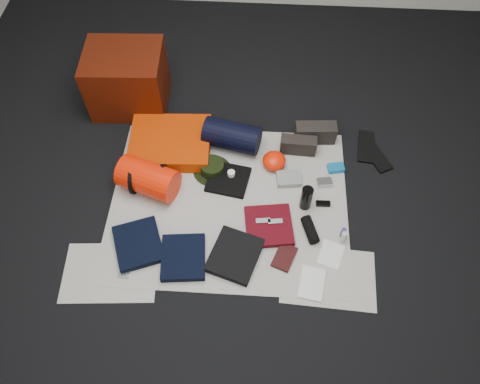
# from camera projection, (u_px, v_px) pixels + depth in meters

# --- Properties ---
(floor) EXTENTS (4.50, 4.50, 0.02)m
(floor) POSITION_uv_depth(u_px,v_px,m) (229.00, 204.00, 3.19)
(floor) COLOR black
(floor) RESTS_ON ground
(newspaper_mat) EXTENTS (1.60, 1.30, 0.01)m
(newspaper_mat) POSITION_uv_depth(u_px,v_px,m) (229.00, 203.00, 3.18)
(newspaper_mat) COLOR silver
(newspaper_mat) RESTS_ON floor
(newspaper_sheet_front_left) EXTENTS (0.61, 0.44, 0.00)m
(newspaper_sheet_front_left) POSITION_uv_depth(u_px,v_px,m) (110.00, 272.00, 2.90)
(newspaper_sheet_front_left) COLOR silver
(newspaper_sheet_front_left) RESTS_ON floor
(newspaper_sheet_front_right) EXTENTS (0.60, 0.43, 0.00)m
(newspaper_sheet_front_right) POSITION_uv_depth(u_px,v_px,m) (328.00, 277.00, 2.89)
(newspaper_sheet_front_right) COLOR silver
(newspaper_sheet_front_right) RESTS_ON floor
(red_cabinet) EXTENTS (0.58, 0.49, 0.47)m
(red_cabinet) POSITION_uv_depth(u_px,v_px,m) (127.00, 79.00, 3.52)
(red_cabinet) COLOR #4B1205
(red_cabinet) RESTS_ON floor
(sleeping_pad) EXTENTS (0.60, 0.50, 0.10)m
(sleeping_pad) POSITION_uv_depth(u_px,v_px,m) (170.00, 143.00, 3.40)
(sleeping_pad) COLOR #D03602
(sleeping_pad) RESTS_ON newspaper_mat
(stuff_sack) EXTENTS (0.44, 0.35, 0.23)m
(stuff_sack) POSITION_uv_depth(u_px,v_px,m) (148.00, 178.00, 3.15)
(stuff_sack) COLOR #F31F04
(stuff_sack) RESTS_ON newspaper_mat
(sack_strap_left) EXTENTS (0.02, 0.22, 0.22)m
(sack_strap_left) POSITION_uv_depth(u_px,v_px,m) (134.00, 178.00, 3.16)
(sack_strap_left) COLOR black
(sack_strap_left) RESTS_ON newspaper_mat
(sack_strap_right) EXTENTS (0.03, 0.22, 0.22)m
(sack_strap_right) POSITION_uv_depth(u_px,v_px,m) (163.00, 180.00, 3.15)
(sack_strap_right) COLOR black
(sack_strap_right) RESTS_ON newspaper_mat
(navy_duffel) EXTENTS (0.44, 0.30, 0.21)m
(navy_duffel) POSITION_uv_depth(u_px,v_px,m) (232.00, 136.00, 3.37)
(navy_duffel) COLOR black
(navy_duffel) RESTS_ON newspaper_mat
(boonie_brim) EXTENTS (0.34, 0.34, 0.01)m
(boonie_brim) POSITION_uv_depth(u_px,v_px,m) (212.00, 170.00, 3.33)
(boonie_brim) COLOR black
(boonie_brim) RESTS_ON newspaper_mat
(boonie_crown) EXTENTS (0.17, 0.17, 0.08)m
(boonie_crown) POSITION_uv_depth(u_px,v_px,m) (212.00, 167.00, 3.29)
(boonie_crown) COLOR black
(boonie_crown) RESTS_ON boonie_brim
(hiking_boot_left) EXTENTS (0.26, 0.11, 0.13)m
(hiking_boot_left) POSITION_uv_depth(u_px,v_px,m) (298.00, 145.00, 3.38)
(hiking_boot_left) COLOR black
(hiking_boot_left) RESTS_ON newspaper_mat
(hiking_boot_right) EXTENTS (0.30, 0.13, 0.15)m
(hiking_boot_right) POSITION_uv_depth(u_px,v_px,m) (315.00, 133.00, 3.43)
(hiking_boot_right) COLOR black
(hiking_boot_right) RESTS_ON newspaper_mat
(flip_flop_left) EXTENTS (0.15, 0.31, 0.02)m
(flip_flop_left) POSITION_uv_depth(u_px,v_px,m) (366.00, 147.00, 3.45)
(flip_flop_left) COLOR black
(flip_flop_left) RESTS_ON floor
(flip_flop_right) EXTENTS (0.23, 0.31, 0.02)m
(flip_flop_right) POSITION_uv_depth(u_px,v_px,m) (376.00, 156.00, 3.40)
(flip_flop_right) COLOR black
(flip_flop_right) RESTS_ON floor
(trousers_navy_a) EXTENTS (0.38, 0.40, 0.05)m
(trousers_navy_a) POSITION_uv_depth(u_px,v_px,m) (138.00, 244.00, 2.98)
(trousers_navy_a) COLOR black
(trousers_navy_a) RESTS_ON newspaper_mat
(trousers_navy_b) EXTENTS (0.30, 0.33, 0.05)m
(trousers_navy_b) POSITION_uv_depth(u_px,v_px,m) (183.00, 257.00, 2.93)
(trousers_navy_b) COLOR black
(trousers_navy_b) RESTS_ON newspaper_mat
(trousers_charcoal) EXTENTS (0.37, 0.40, 0.05)m
(trousers_charcoal) POSITION_uv_depth(u_px,v_px,m) (235.00, 255.00, 2.93)
(trousers_charcoal) COLOR black
(trousers_charcoal) RESTS_ON newspaper_mat
(black_tshirt) EXTENTS (0.32, 0.31, 0.03)m
(black_tshirt) POSITION_uv_depth(u_px,v_px,m) (228.00, 179.00, 3.27)
(black_tshirt) COLOR black
(black_tshirt) RESTS_ON newspaper_mat
(red_shirt) EXTENTS (0.34, 0.34, 0.04)m
(red_shirt) POSITION_uv_depth(u_px,v_px,m) (269.00, 226.00, 3.06)
(red_shirt) COLOR #520811
(red_shirt) RESTS_ON newspaper_mat
(orange_stuff_sack) EXTENTS (0.19, 0.19, 0.11)m
(orange_stuff_sack) POSITION_uv_depth(u_px,v_px,m) (274.00, 161.00, 3.31)
(orange_stuff_sack) COLOR #F31F04
(orange_stuff_sack) RESTS_ON newspaper_mat
(first_aid_pouch) EXTENTS (0.19, 0.15, 0.04)m
(first_aid_pouch) POSITION_uv_depth(u_px,v_px,m) (289.00, 179.00, 3.26)
(first_aid_pouch) COLOR gray
(first_aid_pouch) RESTS_ON newspaper_mat
(water_bottle) EXTENTS (0.10, 0.10, 0.19)m
(water_bottle) POSITION_uv_depth(u_px,v_px,m) (306.00, 198.00, 3.09)
(water_bottle) COLOR black
(water_bottle) RESTS_ON newspaper_mat
(speaker) EXTENTS (0.12, 0.20, 0.07)m
(speaker) POSITION_uv_depth(u_px,v_px,m) (310.00, 230.00, 3.02)
(speaker) COLOR black
(speaker) RESTS_ON newspaper_mat
(compact_camera) EXTENTS (0.11, 0.08, 0.04)m
(compact_camera) POSITION_uv_depth(u_px,v_px,m) (324.00, 183.00, 3.25)
(compact_camera) COLOR #B7B8BD
(compact_camera) RESTS_ON newspaper_mat
(cyan_case) EXTENTS (0.13, 0.09, 0.04)m
(cyan_case) POSITION_uv_depth(u_px,v_px,m) (336.00, 168.00, 3.32)
(cyan_case) COLOR #10669E
(cyan_case) RESTS_ON newspaper_mat
(toiletry_purple) EXTENTS (0.04, 0.04, 0.09)m
(toiletry_purple) POSITION_uv_depth(u_px,v_px,m) (343.00, 233.00, 3.00)
(toiletry_purple) COLOR #44267C
(toiletry_purple) RESTS_ON newspaper_mat
(toiletry_clear) EXTENTS (0.04, 0.04, 0.10)m
(toiletry_clear) POSITION_uv_depth(u_px,v_px,m) (343.00, 237.00, 2.98)
(toiletry_clear) COLOR #AFB3AE
(toiletry_clear) RESTS_ON newspaper_mat
(paperback_book) EXTENTS (0.17, 0.21, 0.03)m
(paperback_book) POSITION_uv_depth(u_px,v_px,m) (284.00, 257.00, 2.94)
(paperback_book) COLOR black
(paperback_book) RESTS_ON newspaper_mat
(map_booklet) EXTENTS (0.18, 0.24, 0.01)m
(map_booklet) POSITION_uv_depth(u_px,v_px,m) (312.00, 283.00, 2.85)
(map_booklet) COLOR white
(map_booklet) RESTS_ON newspaper_mat
(map_printout) EXTENTS (0.19, 0.21, 0.01)m
(map_printout) POSITION_uv_depth(u_px,v_px,m) (331.00, 254.00, 2.96)
(map_printout) COLOR white
(map_printout) RESTS_ON newspaper_mat
(sunglasses) EXTENTS (0.10, 0.04, 0.02)m
(sunglasses) POSITION_uv_depth(u_px,v_px,m) (323.00, 204.00, 3.16)
(sunglasses) COLOR black
(sunglasses) RESTS_ON newspaper_mat
(key_cluster) EXTENTS (0.07, 0.07, 0.01)m
(key_cluster) POSITION_uv_depth(u_px,v_px,m) (124.00, 273.00, 2.89)
(key_cluster) COLOR #B7B8BD
(key_cluster) RESTS_ON newspaper_mat
(tape_roll) EXTENTS (0.05, 0.05, 0.04)m
(tape_roll) POSITION_uv_depth(u_px,v_px,m) (231.00, 174.00, 3.26)
(tape_roll) COLOR white
(tape_roll) RESTS_ON black_tshirt
(energy_bar_a) EXTENTS (0.10, 0.05, 0.01)m
(energy_bar_a) POSITION_uv_depth(u_px,v_px,m) (263.00, 221.00, 3.05)
(energy_bar_a) COLOR #B7B8BD
(energy_bar_a) RESTS_ON red_shirt
(energy_bar_b) EXTENTS (0.10, 0.05, 0.01)m
(energy_bar_b) POSITION_uv_depth(u_px,v_px,m) (275.00, 221.00, 3.04)
(energy_bar_b) COLOR #B7B8BD
(energy_bar_b) RESTS_ON red_shirt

